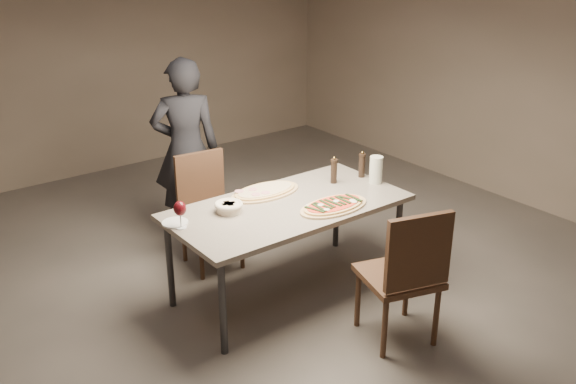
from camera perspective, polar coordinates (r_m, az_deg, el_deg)
room at (r=4.56m, az=0.00°, el=6.39°), size 7.00×7.00×7.00m
dining_table at (r=4.81m, az=0.00°, el=-1.73°), size 1.80×0.90×0.75m
zucchini_pizza at (r=4.74m, az=4.09°, el=-1.20°), size 0.58×0.32×0.05m
ham_pizza at (r=4.98m, az=-2.04°, el=0.06°), size 0.59×0.33×0.04m
bread_basket at (r=4.66m, az=-5.29°, el=-1.28°), size 0.21×0.21×0.07m
oil_dish at (r=4.71m, az=2.37°, el=-1.39°), size 0.14×0.14×0.02m
pepper_mill_left at (r=5.16m, az=4.10°, el=1.91°), size 0.06×0.06×0.22m
pepper_mill_right at (r=5.31m, az=6.58°, el=2.42°), size 0.06×0.06×0.22m
carafe at (r=5.20m, az=7.83°, el=1.97°), size 0.11×0.11×0.22m
wine_glass at (r=4.42m, az=-9.58°, el=-1.54°), size 0.09×0.09×0.20m
side_plate at (r=4.55m, az=-10.00°, el=-2.70°), size 0.18×0.18×0.01m
chair_near at (r=4.33m, az=10.50°, el=-6.84°), size 0.60×0.60×1.02m
chair_far at (r=5.39m, az=-7.26°, el=-1.01°), size 0.50×0.50×0.95m
diner at (r=5.81m, az=-9.07°, el=3.78°), size 0.71×0.61×1.65m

